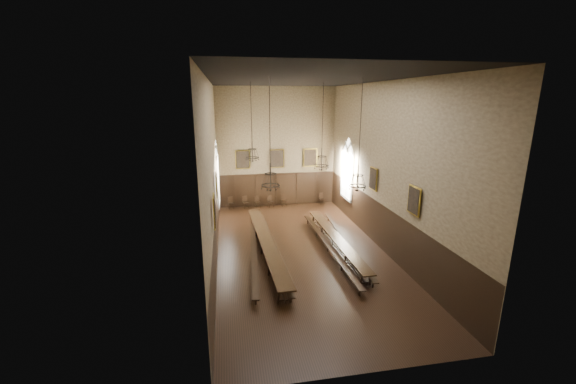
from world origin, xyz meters
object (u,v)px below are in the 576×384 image
object	(u,v)px
chair_0	(231,205)
chandelier_front_right	(358,178)
chair_4	(284,203)
chair_2	(258,204)
bench_right_inner	(328,247)
chair_7	(322,201)
bench_right_outer	(346,243)
chandelier_back_right	(322,161)
bench_left_inner	(274,250)
chair_1	(246,205)
chandelier_front_left	(270,178)
table_right	(336,243)
chandelier_back_left	(252,152)
bench_left_outer	(254,250)
chair_3	(270,203)
table_left	(266,247)

from	to	relation	value
chair_0	chandelier_front_right	bearing A→B (deg)	-73.94
chair_0	chair_4	bearing A→B (deg)	-11.49
chair_2	chair_4	size ratio (longest dim) A/B	0.96
bench_right_inner	chair_7	distance (m)	9.08
bench_right_outer	chandelier_back_right	world-z (taller)	chandelier_back_right
chair_0	chandelier_front_right	distance (m)	13.14
bench_left_inner	bench_right_inner	world-z (taller)	bench_left_inner
chair_1	chandelier_front_left	bearing A→B (deg)	-106.01
bench_right_outer	chandelier_front_left	xyz separation A→B (m)	(-4.55, -2.69, 4.49)
chair_2	bench_left_inner	bearing A→B (deg)	-107.29
table_right	chandelier_back_left	size ratio (longest dim) A/B	2.11
bench_left_outer	chandelier_back_left	world-z (taller)	chandelier_back_left
chair_2	chandelier_back_left	xyz separation A→B (m)	(-0.76, -6.00, 4.90)
bench_right_outer	chair_1	distance (m)	9.85
bench_left_outer	chandelier_front_left	distance (m)	5.18
bench_right_inner	chair_3	distance (m)	8.96
bench_right_outer	chair_4	bearing A→B (deg)	104.09
bench_right_outer	chair_3	bearing A→B (deg)	110.89
bench_left_inner	chair_1	xyz separation A→B (m)	(-0.97, 8.72, -0.01)
chair_0	table_right	bearing A→B (deg)	-67.93
table_right	chair_0	xyz separation A→B (m)	(-5.60, 8.52, -0.08)
bench_left_inner	table_right	bearing A→B (deg)	3.75
chair_4	chandelier_back_right	size ratio (longest dim) A/B	0.18
chair_3	chair_1	bearing A→B (deg)	158.54
table_right	bench_right_inner	bearing A→B (deg)	-152.05
table_left	bench_right_outer	distance (m)	4.50
bench_left_outer	chair_1	bearing A→B (deg)	89.44
chandelier_back_left	bench_right_inner	bearing A→B (deg)	-36.65
chair_4	chair_3	bearing A→B (deg)	-179.10
bench_right_inner	chair_2	xyz separation A→B (m)	(-3.02, 8.80, -0.02)
table_right	chair_3	size ratio (longest dim) A/B	9.83
bench_right_outer	chair_4	world-z (taller)	chair_4
bench_right_inner	chandelier_back_right	xyz separation A→B (m)	(0.40, 3.09, 4.22)
bench_left_outer	chair_7	bearing A→B (deg)	54.77
table_right	bench_left_outer	world-z (taller)	table_right
chair_0	chair_1	bearing A→B (deg)	-12.83
table_right	bench_right_outer	world-z (taller)	table_right
chair_2	chandelier_front_left	bearing A→B (deg)	-109.49
chandelier_back_left	bench_left_inner	bearing A→B (deg)	-73.76
table_right	chandelier_front_right	world-z (taller)	chandelier_front_right
table_left	chair_1	xyz separation A→B (m)	(-0.61, 8.50, -0.15)
table_left	table_right	distance (m)	3.89
bench_left_outer	chair_3	xyz separation A→B (m)	(1.99, 8.54, -0.01)
bench_right_inner	chair_0	xyz separation A→B (m)	(-5.04, 8.82, -0.02)
table_left	chair_0	size ratio (longest dim) A/B	12.16
table_right	chandelier_back_right	size ratio (longest dim) A/B	1.82
table_left	table_right	world-z (taller)	table_left
table_right	bench_right_outer	size ratio (longest dim) A/B	0.95
chair_1	chandelier_back_left	size ratio (longest dim) A/B	0.21
bench_left_outer	bench_left_inner	distance (m)	1.06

